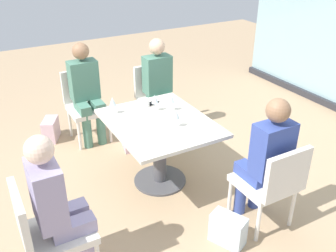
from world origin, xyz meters
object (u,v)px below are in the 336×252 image
object	(u,v)px
dining_table_main	(159,137)
handbag_2	(228,230)
wine_glass_1	(155,99)
wine_glass_0	(113,102)
person_far_left	(160,83)
person_front_right	(58,202)
person_far_right	(266,156)
wine_glass_3	(171,99)
wine_glass_2	(176,115)
chair_far_left	(156,95)
cell_phone_on_table	(153,103)
handbag_0	(129,138)
handbag_1	(51,129)
person_side_end	(86,89)
chair_side_end	(85,101)
chair_front_right	(46,229)
coffee_cup	(146,103)
chair_far_right	(272,182)

from	to	relation	value
dining_table_main	handbag_2	bearing A→B (deg)	4.68
wine_glass_1	wine_glass_0	bearing A→B (deg)	-110.38
person_far_left	person_front_right	distance (m)	2.44
person_far_right	wine_glass_3	size ratio (longest dim) A/B	6.81
wine_glass_2	person_far_right	bearing A→B (deg)	28.84
chair_far_left	handbag_2	bearing A→B (deg)	-11.34
person_far_right	cell_phone_on_table	bearing A→B (deg)	-164.79
wine_glass_0	chair_far_left	bearing A→B (deg)	129.18
handbag_0	handbag_1	size ratio (longest dim) A/B	1.00
person_far_left	person_far_right	size ratio (longest dim) A/B	1.00
person_side_end	wine_glass_0	size ratio (longest dim) A/B	6.81
person_far_left	handbag_1	bearing A→B (deg)	-111.49
person_far_left	wine_glass_3	xyz separation A→B (m)	(0.82, -0.30, 0.16)
chair_side_end	handbag_1	world-z (taller)	chair_side_end
person_far_left	handbag_2	world-z (taller)	person_far_left
wine_glass_0	handbag_1	world-z (taller)	wine_glass_0
chair_front_right	wine_glass_2	size ratio (longest dim) A/B	4.70
person_far_left	coffee_cup	xyz separation A→B (m)	(0.60, -0.48, 0.08)
wine_glass_1	person_side_end	bearing A→B (deg)	-157.11
handbag_0	person_far_left	bearing A→B (deg)	119.65
chair_side_end	chair_front_right	size ratio (longest dim) A/B	1.00
chair_side_end	handbag_2	world-z (taller)	chair_side_end
wine_glass_0	person_far_left	bearing A→B (deg)	124.52
chair_far_right	cell_phone_on_table	xyz separation A→B (m)	(-1.51, -0.38, 0.24)
person_far_left	chair_side_end	bearing A→B (deg)	-113.14
dining_table_main	chair_far_left	size ratio (longest dim) A/B	1.34
wine_glass_2	person_front_right	bearing A→B (deg)	-67.30
chair_far_right	person_far_left	distance (m)	2.08
chair_far_right	handbag_1	bearing A→B (deg)	-153.02
chair_side_end	person_far_left	world-z (taller)	person_far_left
person_far_right	wine_glass_0	size ratio (longest dim) A/B	6.81
chair_side_end	person_far_left	distance (m)	0.97
chair_side_end	wine_glass_3	distance (m)	1.37
handbag_2	chair_far_right	bearing A→B (deg)	64.06
person_side_end	handbag_1	bearing A→B (deg)	-119.81
wine_glass_0	wine_glass_1	distance (m)	0.44
chair_far_left	handbag_1	bearing A→B (deg)	-107.27
chair_far_right	person_far_right	bearing A→B (deg)	-180.00
chair_far_left	chair_front_right	xyz separation A→B (m)	(1.82, -1.85, 0.00)
person_far_left	handbag_1	xyz separation A→B (m)	(-0.52, -1.32, -0.56)
dining_table_main	handbag_0	distance (m)	0.91
chair_side_end	wine_glass_1	world-z (taller)	wine_glass_1
person_side_end	chair_far_right	bearing A→B (deg)	20.52
chair_front_right	wine_glass_3	size ratio (longest dim) A/B	4.70
person_far_right	wine_glass_3	distance (m)	1.19
chair_far_left	chair_far_right	distance (m)	2.18
cell_phone_on_table	handbag_1	world-z (taller)	cell_phone_on_table
person_far_right	chair_far_right	bearing A→B (deg)	0.00
person_side_end	cell_phone_on_table	world-z (taller)	person_side_end
dining_table_main	handbag_0	bearing A→B (deg)	-179.78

